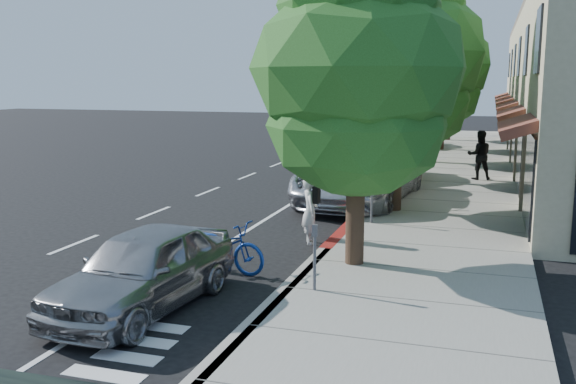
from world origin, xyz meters
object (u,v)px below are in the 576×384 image
at_px(street_tree_1, 399,57).
at_px(dark_sedan, 381,162).
at_px(silver_suv, 359,175).
at_px(pedestrian, 479,155).
at_px(street_tree_2, 420,68).
at_px(near_car_a, 143,269).
at_px(cyclist, 310,210).
at_px(street_tree_4, 443,69).
at_px(dark_suv_far, 418,135).
at_px(street_tree_5, 450,69).
at_px(bicycle, 220,246).
at_px(white_pickup, 383,138).
at_px(street_tree_3, 434,67).
at_px(street_tree_0, 358,73).

distance_m(street_tree_1, dark_sedan, 7.31).
distance_m(silver_suv, pedestrian, 6.67).
bearing_deg(street_tree_2, near_car_a, -101.31).
xyz_separation_m(street_tree_1, street_tree_2, (0.00, 6.00, -0.22)).
bearing_deg(pedestrian, cyclist, 59.03).
bearing_deg(street_tree_4, near_car_a, -96.43).
height_order(street_tree_2, dark_suv_far, street_tree_2).
distance_m(street_tree_5, dark_sedan, 18.43).
distance_m(bicycle, near_car_a, 2.54).
bearing_deg(dark_suv_far, pedestrian, -77.63).
relative_size(street_tree_5, cyclist, 4.57).
relative_size(street_tree_1, bicycle, 3.64).
bearing_deg(pedestrian, white_pickup, -73.45).
distance_m(cyclist, silver_suv, 5.59).
bearing_deg(cyclist, street_tree_4, -28.16).
bearing_deg(dark_sedan, near_car_a, -89.83).
xyz_separation_m(street_tree_2, cyclist, (-1.53, -10.09, -3.64)).
bearing_deg(street_tree_3, bicycle, -98.09).
relative_size(street_tree_3, pedestrian, 3.98).
relative_size(street_tree_0, near_car_a, 1.58).
bearing_deg(silver_suv, street_tree_2, 77.66).
distance_m(street_tree_2, white_pickup, 12.01).
relative_size(street_tree_0, cyclist, 4.12).
bearing_deg(near_car_a, street_tree_0, 53.39).
bearing_deg(street_tree_2, dark_suv_far, 95.99).
bearing_deg(silver_suv, street_tree_1, -42.04).
distance_m(street_tree_4, bicycle, 25.47).
xyz_separation_m(street_tree_2, street_tree_5, (-0.00, 18.00, 0.27)).
bearing_deg(street_tree_2, pedestrian, 24.25).
relative_size(street_tree_1, dark_sedan, 1.53).
bearing_deg(pedestrian, street_tree_0, 68.02).
relative_size(street_tree_0, dark_sedan, 1.36).
bearing_deg(silver_suv, street_tree_3, 87.34).
height_order(street_tree_4, cyclist, street_tree_4).
height_order(street_tree_3, bicycle, street_tree_3).
bearing_deg(street_tree_4, street_tree_3, -90.00).
height_order(street_tree_3, street_tree_5, street_tree_3).
distance_m(street_tree_5, near_car_a, 33.88).
bearing_deg(street_tree_5, street_tree_1, -90.00).
distance_m(street_tree_5, bicycle, 31.40).
height_order(cyclist, white_pickup, cyclist).
relative_size(dark_sedan, white_pickup, 0.95).
height_order(dark_sedan, white_pickup, dark_sedan).
height_order(street_tree_2, bicycle, street_tree_2).
distance_m(street_tree_4, white_pickup, 5.06).
xyz_separation_m(cyclist, white_pickup, (-1.57, 21.09, -0.07)).
bearing_deg(street_tree_4, dark_sedan, -96.68).
relative_size(street_tree_4, dark_suv_far, 1.66).
bearing_deg(dark_suv_far, bicycle, -97.23).
height_order(street_tree_2, street_tree_5, street_tree_5).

